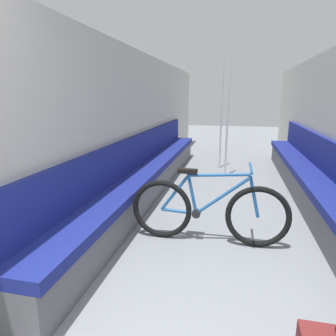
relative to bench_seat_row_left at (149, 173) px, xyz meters
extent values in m
cube|color=beige|center=(-0.24, -0.05, 0.78)|extent=(0.10, 10.60, 2.18)
cube|color=#5B5B60|center=(0.03, 0.00, -0.13)|extent=(0.36, 6.19, 0.36)
cube|color=navy|center=(0.03, 0.00, 0.10)|extent=(0.43, 6.19, 0.10)
cube|color=navy|center=(-0.15, 0.00, 0.39)|extent=(0.07, 6.19, 0.47)
cube|color=#5B5B60|center=(2.38, 0.00, -0.13)|extent=(0.36, 6.19, 0.36)
cube|color=navy|center=(2.38, 0.00, 0.10)|extent=(0.43, 6.19, 0.10)
cube|color=navy|center=(2.56, 0.00, 0.39)|extent=(0.07, 6.19, 0.47)
torus|color=black|center=(0.57, -1.48, 0.01)|extent=(0.65, 0.06, 0.65)
torus|color=black|center=(1.56, -1.48, 0.01)|extent=(0.65, 0.06, 0.65)
cylinder|color=#1E5693|center=(0.76, -1.48, 0.01)|extent=(0.37, 0.03, 0.05)
cylinder|color=#1E5693|center=(0.71, -1.48, 0.20)|extent=(0.30, 0.03, 0.39)
cylinder|color=#1E5693|center=(0.90, -1.48, 0.22)|extent=(0.13, 0.03, 0.46)
cylinder|color=#1E5693|center=(1.21, -1.48, 0.21)|extent=(0.54, 0.03, 0.44)
cylinder|color=#1E5693|center=(1.16, -1.48, 0.43)|extent=(0.62, 0.03, 0.08)
cylinder|color=#1E5693|center=(1.52, -1.48, 0.22)|extent=(0.13, 0.03, 0.43)
cylinder|color=black|center=(0.94, -1.48, 0.00)|extent=(0.09, 0.06, 0.09)
cube|color=black|center=(0.85, -1.48, 0.45)|extent=(0.20, 0.07, 0.04)
cylinder|color=#1E5693|center=(1.47, -1.48, 0.52)|extent=(0.02, 0.46, 0.02)
cylinder|color=gray|center=(1.01, 1.94, -0.30)|extent=(0.08, 0.08, 0.01)
cylinder|color=silver|center=(1.01, 1.94, 0.77)|extent=(0.04, 0.04, 2.16)
cylinder|color=gray|center=(1.15, 1.29, -0.30)|extent=(0.08, 0.08, 0.01)
cylinder|color=silver|center=(1.15, 1.29, 0.77)|extent=(0.04, 0.04, 2.16)
camera|label=1|loc=(1.30, -4.41, 1.20)|focal=32.00mm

